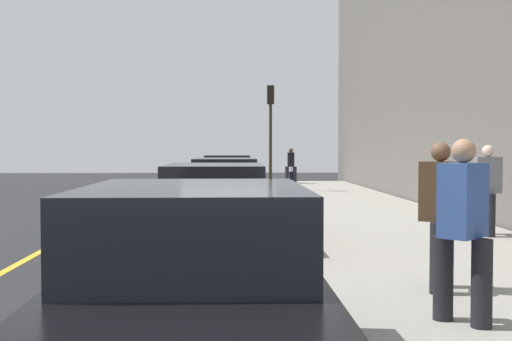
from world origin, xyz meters
TOP-DOWN VIEW (x-y plane):
  - ground_plane at (0.00, 0.00)m, footprint 56.00×56.00m
  - sidewalk at (0.00, -3.30)m, footprint 28.00×4.60m
  - lane_stripe_centre at (0.00, 3.20)m, footprint 28.00×0.14m
  - snow_bank_curb at (1.27, -0.70)m, footprint 6.85×0.56m
  - parked_car_black at (-11.98, 0.19)m, footprint 4.16×1.91m
  - parked_car_maroon at (-6.02, 0.20)m, footprint 4.63×1.93m
  - parked_car_charcoal at (-0.13, 0.07)m, footprint 4.74×1.96m
  - parked_car_red at (6.44, 0.07)m, footprint 4.47×1.91m
  - pedestrian_black_coat at (12.05, -2.81)m, footprint 0.44×0.54m
  - pedestrian_brown_coat at (-9.64, -2.48)m, footprint 0.53×0.54m
  - pedestrian_grey_coat at (-5.19, -4.86)m, footprint 0.56×0.48m
  - pedestrian_blue_coat at (-11.01, -2.23)m, footprint 0.53×0.54m
  - traffic_light_pole at (7.23, -1.57)m, footprint 0.35×0.26m
  - rolling_suitcase at (12.43, -2.88)m, footprint 0.34×0.22m

SIDE VIEW (x-z plane):
  - ground_plane at x=0.00m, z-range 0.00..0.00m
  - lane_stripe_centre at x=0.00m, z-range 0.00..0.01m
  - sidewalk at x=0.00m, z-range 0.00..0.15m
  - snow_bank_curb at x=1.27m, z-range 0.00..0.22m
  - rolling_suitcase at x=12.43m, z-range -0.03..0.85m
  - parked_car_black at x=-11.98m, z-range 0.00..1.51m
  - parked_car_red at x=6.44m, z-range 0.00..1.51m
  - parked_car_maroon at x=-6.02m, z-range 0.00..1.51m
  - parked_car_charcoal at x=-0.13m, z-range 0.00..1.52m
  - pedestrian_black_coat at x=12.05m, z-range 0.20..1.83m
  - pedestrian_grey_coat at x=-5.19m, z-range 0.21..1.90m
  - pedestrian_brown_coat at x=-9.64m, z-range 0.21..1.91m
  - pedestrian_blue_coat at x=-11.01m, z-range 0.21..1.93m
  - traffic_light_pole at x=7.23m, z-range 0.88..4.86m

